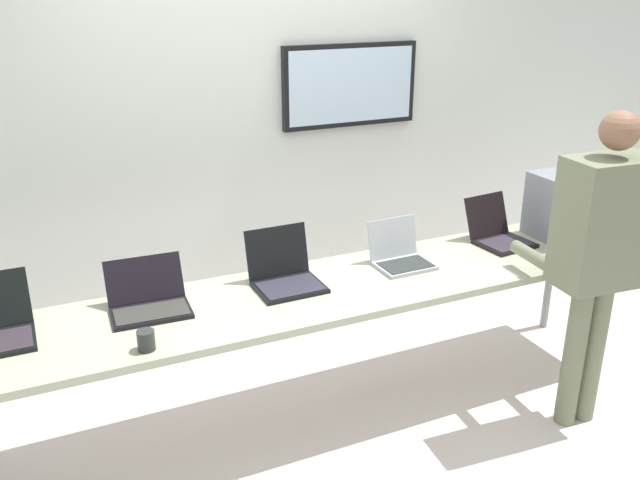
{
  "coord_description": "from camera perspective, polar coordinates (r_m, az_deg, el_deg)",
  "views": [
    {
      "loc": [
        -1.37,
        -2.85,
        2.25
      ],
      "look_at": [
        -0.09,
        -0.04,
        1.04
      ],
      "focal_mm": 37.89,
      "sensor_mm": 36.0,
      "label": 1
    }
  ],
  "objects": [
    {
      "name": "laptop_station_2",
      "position": [
        3.48,
        -2.99,
        -2.84
      ],
      "size": [
        0.34,
        0.34,
        0.28
      ],
      "color": "black",
      "rests_on": "workbench"
    },
    {
      "name": "paper_sheet",
      "position": [
        3.79,
        13.89,
        -2.45
      ],
      "size": [
        0.22,
        0.3,
        0.0
      ],
      "color": "white",
      "rests_on": "workbench"
    },
    {
      "name": "workbench",
      "position": [
        3.51,
        1.02,
        -4.52
      ],
      "size": [
        3.67,
        0.7,
        0.76
      ],
      "color": "#AEB095",
      "rests_on": "ground"
    },
    {
      "name": "ground",
      "position": [
        3.89,
        0.95,
        -14.26
      ],
      "size": [
        8.0,
        8.0,
        0.04
      ],
      "primitive_type": "cube",
      "color": "silver"
    },
    {
      "name": "equipment_box",
      "position": [
        4.35,
        20.14,
        2.7
      ],
      "size": [
        0.38,
        0.37,
        0.39
      ],
      "color": "gray",
      "rests_on": "workbench"
    },
    {
      "name": "coffee_mug",
      "position": [
        3.0,
        -14.47,
        -8.21
      ],
      "size": [
        0.08,
        0.08,
        0.09
      ],
      "color": "#2B2F2D",
      "rests_on": "workbench"
    },
    {
      "name": "laptop_station_3",
      "position": [
        3.75,
        6.77,
        -1.26
      ],
      "size": [
        0.31,
        0.28,
        0.24
      ],
      "color": "#AEAFB9",
      "rests_on": "workbench"
    },
    {
      "name": "person",
      "position": [
        3.59,
        22.57,
        -0.36
      ],
      "size": [
        0.47,
        0.61,
        1.68
      ],
      "color": "#70765B",
      "rests_on": "ground"
    },
    {
      "name": "laptop_station_4",
      "position": [
        4.17,
        14.8,
        0.6
      ],
      "size": [
        0.34,
        0.38,
        0.26
      ],
      "color": "black",
      "rests_on": "workbench"
    },
    {
      "name": "laptop_station_1",
      "position": [
        3.33,
        -14.27,
        -4.91
      ],
      "size": [
        0.38,
        0.34,
        0.22
      ],
      "color": "black",
      "rests_on": "workbench"
    },
    {
      "name": "back_wall",
      "position": [
        4.33,
        -5.22,
        7.83
      ],
      "size": [
        8.0,
        0.11,
        2.45
      ],
      "color": "silver",
      "rests_on": "ground"
    }
  ]
}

